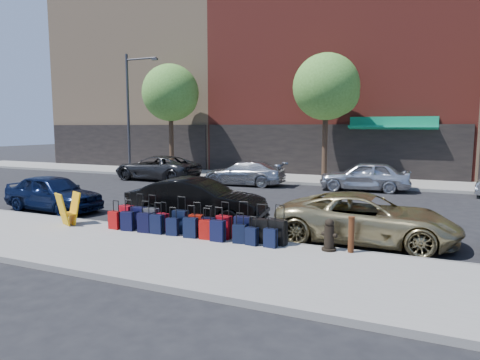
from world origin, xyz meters
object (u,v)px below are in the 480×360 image
at_px(tree_left, 172,94).
at_px(tree_center, 329,89).
at_px(fire_hydrant, 329,236).
at_px(car_near_1, 198,201).
at_px(bollard, 351,234).
at_px(car_near_2, 366,218).
at_px(streetlight, 130,106).
at_px(car_far_2, 364,176).
at_px(suitcase_front_5, 196,225).
at_px(display_rack, 68,209).
at_px(car_far_1, 244,173).
at_px(car_near_0, 53,193).
at_px(car_far_0, 157,168).

bearing_deg(tree_left, tree_center, 0.00).
relative_size(fire_hydrant, car_near_1, 0.18).
bearing_deg(bollard, car_near_2, 85.42).
relative_size(streetlight, car_far_2, 1.79).
relative_size(car_near_1, car_far_2, 1.03).
distance_m(tree_left, tree_center, 10.50).
height_order(suitcase_front_5, display_rack, display_rack).
relative_size(car_far_1, car_far_2, 1.05).
xyz_separation_m(suitcase_front_5, car_far_2, (3.04, 11.87, 0.31)).
bearing_deg(tree_center, car_near_1, -97.19).
distance_m(car_near_0, car_near_2, 11.68).
bearing_deg(fire_hydrant, car_near_2, 82.38).
bearing_deg(car_near_0, tree_left, 16.20).
xyz_separation_m(car_near_2, car_far_1, (-7.91, 9.60, -0.01)).
distance_m(tree_center, fire_hydrant, 15.44).
relative_size(car_near_2, car_far_1, 1.06).
relative_size(streetlight, fire_hydrant, 9.84).
bearing_deg(car_near_2, tree_left, 47.56).
xyz_separation_m(streetlight, suitcase_front_5, (12.87, -13.57, -4.21)).
bearing_deg(streetlight, car_near_0, -64.81).
bearing_deg(bollard, car_near_0, 172.77).
height_order(car_near_0, car_far_0, car_far_0).
xyz_separation_m(car_far_0, car_far_2, (12.27, 0.55, 0.01)).
bearing_deg(bollard, car_far_0, 140.30).
height_order(car_near_2, car_far_1, car_near_2).
bearing_deg(car_near_2, fire_hydrant, 157.49).
distance_m(tree_left, display_rack, 16.52).
xyz_separation_m(car_far_0, car_far_1, (5.81, 0.00, -0.07)).
bearing_deg(car_near_0, fire_hydrant, -93.71).
distance_m(display_rack, car_far_2, 14.42).
bearing_deg(tree_center, fire_hydrant, -77.19).
height_order(tree_center, suitcase_front_5, tree_center).
height_order(tree_center, car_near_2, tree_center).
bearing_deg(car_far_0, car_near_1, 43.31).
bearing_deg(suitcase_front_5, car_far_0, 124.95).
relative_size(bollard, car_far_2, 0.20).
distance_m(car_far_1, car_far_2, 6.49).
distance_m(tree_left, streetlight, 3.11).
height_order(suitcase_front_5, car_near_0, car_near_0).
distance_m(fire_hydrant, car_near_1, 5.16).
xyz_separation_m(car_near_2, car_far_2, (-1.44, 10.15, 0.07)).
relative_size(tree_left, car_far_2, 1.63).
relative_size(tree_left, car_near_1, 1.57).
height_order(streetlight, car_near_1, streetlight).
relative_size(suitcase_front_5, bollard, 1.05).
xyz_separation_m(tree_center, car_near_2, (3.92, -12.56, -4.72)).
xyz_separation_m(bollard, car_far_0, (-13.58, 11.28, 0.13)).
distance_m(suitcase_front_5, car_far_1, 11.83).
relative_size(bollard, car_near_2, 0.18).
height_order(tree_left, fire_hydrant, tree_left).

